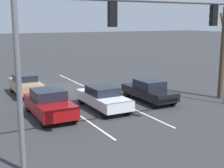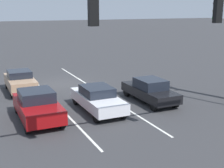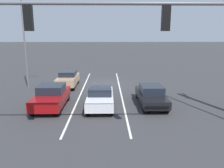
{
  "view_description": "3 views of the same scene",
  "coord_description": "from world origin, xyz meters",
  "px_view_note": "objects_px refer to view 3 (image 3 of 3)",
  "views": [
    {
      "loc": [
        8.16,
        23.79,
        5.33
      ],
      "look_at": [
        -0.64,
        7.26,
        1.54
      ],
      "focal_mm": 50.0,
      "sensor_mm": 36.0,
      "label": 1
    },
    {
      "loc": [
        6.24,
        22.79,
        5.7
      ],
      "look_at": [
        -0.74,
        7.64,
        1.61
      ],
      "focal_mm": 50.0,
      "sensor_mm": 36.0,
      "label": 2
    },
    {
      "loc": [
        -0.59,
        21.8,
        5.0
      ],
      "look_at": [
        -0.89,
        6.73,
        1.53
      ],
      "focal_mm": 35.0,
      "sensor_mm": 36.0,
      "label": 3
    }
  ],
  "objects_px": {
    "car_silver_midlane_front": "(100,97)",
    "car_maroon_rightlane_front": "(51,96)",
    "traffic_signal_gantry": "(34,37)",
    "car_tan_rightlane_second": "(68,79)",
    "street_lamp_right_shoulder": "(26,34)",
    "car_black_leftlane_front": "(151,95)"
  },
  "relations": [
    {
      "from": "car_tan_rightlane_second",
      "to": "car_maroon_rightlane_front",
      "type": "bearing_deg",
      "value": 89.36
    },
    {
      "from": "car_silver_midlane_front",
      "to": "car_tan_rightlane_second",
      "type": "height_order",
      "value": "car_tan_rightlane_second"
    },
    {
      "from": "car_maroon_rightlane_front",
      "to": "car_silver_midlane_front",
      "type": "bearing_deg",
      "value": -179.18
    },
    {
      "from": "car_maroon_rightlane_front",
      "to": "street_lamp_right_shoulder",
      "type": "distance_m",
      "value": 7.64
    },
    {
      "from": "car_tan_rightlane_second",
      "to": "car_silver_midlane_front",
      "type": "bearing_deg",
      "value": 118.68
    },
    {
      "from": "car_maroon_rightlane_front",
      "to": "traffic_signal_gantry",
      "type": "distance_m",
      "value": 7.22
    },
    {
      "from": "traffic_signal_gantry",
      "to": "street_lamp_right_shoulder",
      "type": "bearing_deg",
      "value": -68.61
    },
    {
      "from": "car_black_leftlane_front",
      "to": "car_tan_rightlane_second",
      "type": "height_order",
      "value": "car_tan_rightlane_second"
    },
    {
      "from": "car_black_leftlane_front",
      "to": "street_lamp_right_shoulder",
      "type": "relative_size",
      "value": 0.51
    },
    {
      "from": "car_silver_midlane_front",
      "to": "car_black_leftlane_front",
      "type": "height_order",
      "value": "car_black_leftlane_front"
    },
    {
      "from": "car_silver_midlane_front",
      "to": "car_maroon_rightlane_front",
      "type": "bearing_deg",
      "value": 0.82
    },
    {
      "from": "car_maroon_rightlane_front",
      "to": "car_tan_rightlane_second",
      "type": "xyz_separation_m",
      "value": [
        -0.07,
        -6.1,
        -0.02
      ]
    },
    {
      "from": "traffic_signal_gantry",
      "to": "car_black_leftlane_front",
      "type": "bearing_deg",
      "value": -133.88
    },
    {
      "from": "car_black_leftlane_front",
      "to": "street_lamp_right_shoulder",
      "type": "xyz_separation_m",
      "value": [
        10.38,
        -5.06,
        4.25
      ]
    },
    {
      "from": "car_silver_midlane_front",
      "to": "street_lamp_right_shoulder",
      "type": "distance_m",
      "value": 9.62
    },
    {
      "from": "car_black_leftlane_front",
      "to": "street_lamp_right_shoulder",
      "type": "height_order",
      "value": "street_lamp_right_shoulder"
    },
    {
      "from": "car_silver_midlane_front",
      "to": "street_lamp_right_shoulder",
      "type": "bearing_deg",
      "value": -38.42
    },
    {
      "from": "car_tan_rightlane_second",
      "to": "car_black_leftlane_front",
      "type": "bearing_deg",
      "value": 140.35
    },
    {
      "from": "car_maroon_rightlane_front",
      "to": "car_tan_rightlane_second",
      "type": "distance_m",
      "value": 6.1
    },
    {
      "from": "car_maroon_rightlane_front",
      "to": "car_tan_rightlane_second",
      "type": "relative_size",
      "value": 1.08
    },
    {
      "from": "car_black_leftlane_front",
      "to": "street_lamp_right_shoulder",
      "type": "bearing_deg",
      "value": -25.96
    },
    {
      "from": "traffic_signal_gantry",
      "to": "car_tan_rightlane_second",
      "type": "bearing_deg",
      "value": -85.4
    }
  ]
}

